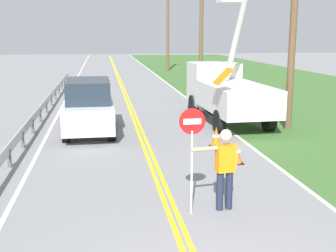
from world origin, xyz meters
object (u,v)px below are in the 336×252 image
object	(u,v)px
utility_bucket_truck	(226,89)
traffic_cone_mid	(216,137)
utility_pole_near	(293,29)
oncoming_suv_nearest	(89,106)
flagger_worker	(225,164)
utility_pole_far	(168,28)
stop_sign_paddle	(192,137)
traffic_cone_lead	(236,153)
utility_pole_mid	(201,27)

from	to	relation	value
utility_bucket_truck	traffic_cone_mid	distance (m)	5.08
utility_bucket_truck	utility_pole_near	world-z (taller)	utility_pole_near
oncoming_suv_nearest	flagger_worker	bearing A→B (deg)	-69.26
oncoming_suv_nearest	utility_pole_far	bearing A→B (deg)	75.62
stop_sign_paddle	utility_pole_far	distance (m)	37.66
flagger_worker	stop_sign_paddle	size ratio (longest dim) A/B	0.78
flagger_worker	traffic_cone_lead	bearing A→B (deg)	68.69
utility_pole_mid	traffic_cone_mid	size ratio (longest dim) A/B	11.74
utility_bucket_truck	utility_pole_near	bearing A→B (deg)	-46.41
utility_pole_far	traffic_cone_lead	bearing A→B (deg)	-94.92
traffic_cone_mid	utility_pole_near	bearing A→B (deg)	34.29
flagger_worker	utility_bucket_truck	distance (m)	10.52
traffic_cone_lead	traffic_cone_mid	distance (m)	2.02
oncoming_suv_nearest	utility_pole_near	size ratio (longest dim) A/B	0.60
utility_bucket_truck	utility_pole_far	size ratio (longest dim) A/B	0.81
flagger_worker	utility_pole_far	distance (m)	37.51
flagger_worker	traffic_cone_mid	size ratio (longest dim) A/B	2.61
utility_pole_far	traffic_cone_mid	size ratio (longest dim) A/B	12.08
utility_pole_far	oncoming_suv_nearest	bearing A→B (deg)	-104.38
utility_bucket_truck	utility_pole_far	world-z (taller)	utility_pole_far
utility_bucket_truck	utility_pole_far	distance (m)	27.20
oncoming_suv_nearest	utility_pole_mid	xyz separation A→B (m)	(7.73, 14.70, 3.23)
stop_sign_paddle	utility_pole_near	size ratio (longest dim) A/B	0.30
utility_pole_far	traffic_cone_mid	distance (m)	32.08
traffic_cone_lead	traffic_cone_mid	size ratio (longest dim) A/B	1.00
utility_pole_mid	utility_bucket_truck	bearing A→B (deg)	-97.65
flagger_worker	utility_bucket_truck	xyz separation A→B (m)	(2.85, 10.12, 0.38)
oncoming_suv_nearest	traffic_cone_lead	xyz separation A→B (m)	(4.48, -4.90, -0.72)
oncoming_suv_nearest	traffic_cone_mid	distance (m)	5.29
utility_pole_mid	utility_pole_far	xyz separation A→B (m)	(-0.35, 14.10, 0.12)
oncoming_suv_nearest	traffic_cone_lead	distance (m)	6.68
flagger_worker	utility_bucket_truck	bearing A→B (deg)	74.26
flagger_worker	traffic_cone_mid	world-z (taller)	flagger_worker
stop_sign_paddle	utility_pole_near	xyz separation A→B (m)	(5.68, 8.06, 2.32)
stop_sign_paddle	traffic_cone_mid	world-z (taller)	stop_sign_paddle
flagger_worker	utility_pole_mid	distance (m)	23.69
traffic_cone_lead	flagger_worker	bearing A→B (deg)	-111.31
stop_sign_paddle	utility_pole_mid	xyz separation A→B (m)	(5.35, 23.13, 2.58)
flagger_worker	utility_pole_far	xyz separation A→B (m)	(4.24, 37.11, 3.37)
oncoming_suv_nearest	utility_pole_far	size ratio (longest dim) A/B	0.55
utility_pole_near	utility_pole_far	size ratio (longest dim) A/B	0.91
utility_bucket_truck	utility_pole_mid	distance (m)	13.33
oncoming_suv_nearest	traffic_cone_lead	bearing A→B (deg)	-47.57
utility_bucket_truck	flagger_worker	bearing A→B (deg)	-105.74
utility_pole_near	flagger_worker	bearing A→B (deg)	-121.73
utility_pole_near	utility_pole_far	bearing A→B (deg)	91.33
oncoming_suv_nearest	traffic_cone_lead	size ratio (longest dim) A/B	6.62
utility_bucket_truck	stop_sign_paddle	bearing A→B (deg)	-109.45
flagger_worker	utility_pole_near	distance (m)	9.81
flagger_worker	traffic_cone_lead	size ratio (longest dim) A/B	2.61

